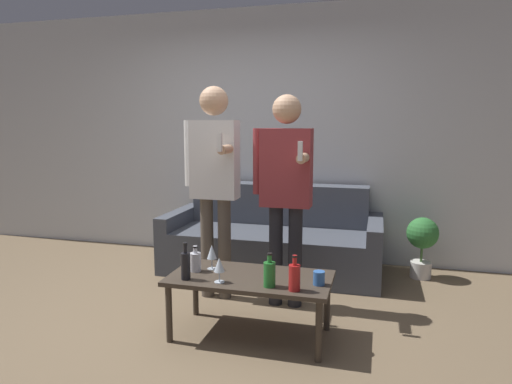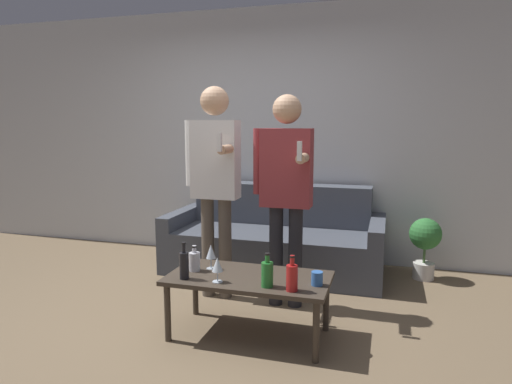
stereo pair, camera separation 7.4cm
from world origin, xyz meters
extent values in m
plane|color=#756047|center=(0.00, 0.00, 0.00)|extent=(16.00, 16.00, 0.00)
cube|color=silver|center=(0.00, 1.99, 1.35)|extent=(8.00, 0.06, 2.70)
cube|color=#474C56|center=(0.30, 1.32, 0.21)|extent=(1.86, 0.67, 0.42)
cube|color=#474C56|center=(0.30, 1.79, 0.42)|extent=(1.86, 0.26, 0.85)
cube|color=#474C56|center=(-0.70, 1.45, 0.29)|extent=(0.14, 0.92, 0.57)
cube|color=#474C56|center=(1.30, 1.45, 0.29)|extent=(0.14, 0.92, 0.57)
cube|color=#3D3328|center=(0.48, 0.02, 0.42)|extent=(1.12, 0.57, 0.03)
cylinder|color=#3D3328|center=(-0.03, -0.21, 0.20)|extent=(0.04, 0.04, 0.41)
cylinder|color=#3D3328|center=(0.99, -0.21, 0.20)|extent=(0.04, 0.04, 0.41)
cylinder|color=#3D3328|center=(-0.03, 0.25, 0.20)|extent=(0.04, 0.04, 0.41)
cylinder|color=#3D3328|center=(0.99, 0.25, 0.20)|extent=(0.04, 0.04, 0.41)
cylinder|color=silver|center=(0.07, 0.03, 0.50)|extent=(0.08, 0.08, 0.13)
cylinder|color=silver|center=(0.07, 0.03, 0.59)|extent=(0.03, 0.03, 0.05)
cylinder|color=black|center=(0.07, 0.03, 0.61)|extent=(0.03, 0.03, 0.01)
cylinder|color=black|center=(0.08, -0.15, 0.53)|extent=(0.06, 0.06, 0.18)
cylinder|color=black|center=(0.08, -0.15, 0.65)|extent=(0.02, 0.02, 0.07)
cylinder|color=black|center=(0.08, -0.15, 0.68)|extent=(0.03, 0.03, 0.01)
cylinder|color=#23752D|center=(0.65, -0.14, 0.52)|extent=(0.08, 0.08, 0.16)
cylinder|color=#23752D|center=(0.65, -0.14, 0.63)|extent=(0.03, 0.03, 0.06)
cylinder|color=black|center=(0.65, -0.14, 0.65)|extent=(0.03, 0.03, 0.01)
cylinder|color=#B21E1E|center=(0.82, -0.17, 0.52)|extent=(0.07, 0.07, 0.17)
cylinder|color=#B21E1E|center=(0.82, -0.17, 0.63)|extent=(0.03, 0.03, 0.06)
cylinder|color=black|center=(0.82, -0.17, 0.66)|extent=(0.03, 0.03, 0.01)
cylinder|color=silver|center=(0.17, 0.10, 0.44)|extent=(0.07, 0.07, 0.01)
cylinder|color=silver|center=(0.17, 0.10, 0.48)|extent=(0.01, 0.01, 0.07)
cone|color=silver|center=(0.17, 0.10, 0.57)|extent=(0.07, 0.07, 0.10)
cylinder|color=silver|center=(0.31, -0.15, 0.44)|extent=(0.07, 0.07, 0.01)
cylinder|color=silver|center=(0.31, -0.15, 0.47)|extent=(0.01, 0.01, 0.07)
cone|color=silver|center=(0.31, -0.15, 0.56)|extent=(0.07, 0.07, 0.10)
cylinder|color=#3366B2|center=(0.96, -0.02, 0.48)|extent=(0.08, 0.08, 0.09)
cylinder|color=brown|center=(-0.08, 0.65, 0.43)|extent=(0.11, 0.11, 0.86)
cylinder|color=brown|center=(0.07, 0.65, 0.43)|extent=(0.11, 0.11, 0.86)
cube|color=white|center=(-0.01, 0.65, 1.18)|extent=(0.39, 0.17, 0.65)
sphere|color=tan|center=(-0.01, 0.65, 1.66)|extent=(0.24, 0.24, 0.24)
cylinder|color=white|center=(-0.24, 0.65, 1.23)|extent=(0.07, 0.07, 0.55)
cylinder|color=tan|center=(0.15, 0.51, 1.28)|extent=(0.07, 0.28, 0.07)
cube|color=white|center=(0.15, 0.34, 1.34)|extent=(0.03, 0.03, 0.14)
cylinder|color=#232328|center=(0.52, 0.63, 0.41)|extent=(0.11, 0.11, 0.82)
cylinder|color=#232328|center=(0.68, 0.63, 0.41)|extent=(0.11, 0.11, 0.82)
cube|color=#933338|center=(0.60, 0.63, 1.13)|extent=(0.40, 0.18, 0.62)
sphere|color=tan|center=(0.60, 0.63, 1.59)|extent=(0.23, 0.23, 0.23)
cylinder|color=#933338|center=(0.37, 0.63, 1.18)|extent=(0.07, 0.07, 0.53)
cylinder|color=tan|center=(0.76, 0.50, 1.23)|extent=(0.07, 0.27, 0.07)
cube|color=white|center=(0.76, 0.33, 1.29)|extent=(0.03, 0.03, 0.14)
cylinder|color=silver|center=(1.74, 1.63, 0.08)|extent=(0.20, 0.20, 0.16)
cylinder|color=#476B38|center=(1.74, 1.63, 0.25)|extent=(0.02, 0.02, 0.18)
sphere|color=#337A38|center=(1.74, 1.63, 0.44)|extent=(0.30, 0.30, 0.30)
camera|label=1|loc=(1.31, -2.89, 1.49)|focal=32.00mm
camera|label=2|loc=(1.38, -2.87, 1.49)|focal=32.00mm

